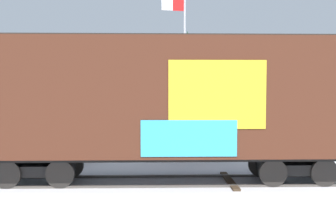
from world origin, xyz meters
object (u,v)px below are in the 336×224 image
freight_car (167,99)px  parked_car_tan (55,140)px  flagpole (181,49)px  parked_car_white (183,139)px  parked_car_silver (304,138)px

freight_car → parked_car_tan: 7.26m
flagpole → parked_car_white: flagpole is taller
freight_car → parked_car_tan: bearing=133.4°
parked_car_white → parked_car_tan: bearing=179.3°
freight_car → flagpole: 10.14m
parked_car_tan → parked_car_silver: 11.96m
parked_car_white → parked_car_silver: parked_car_white is taller
freight_car → parked_car_silver: 8.87m
parked_car_silver → freight_car: bearing=-146.0°
freight_car → parked_car_white: freight_car is taller
flagpole → parked_car_silver: size_ratio=1.86×
flagpole → parked_car_white: size_ratio=2.04×
parked_car_tan → parked_car_silver: bearing=-1.2°
freight_car → parked_car_white: bearing=76.7°
parked_car_silver → parked_car_tan: bearing=178.8°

